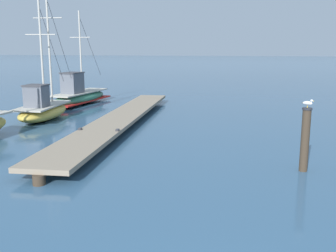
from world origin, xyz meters
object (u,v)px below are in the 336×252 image
mooring_piling (305,139)px  perched_seagull (307,103)px  fishing_boat_0 (42,108)px  fishing_boat_2 (79,95)px

mooring_piling → perched_seagull: size_ratio=5.48×
perched_seagull → mooring_piling: bearing=-23.5°
perched_seagull → fishing_boat_0: bearing=154.7°
perched_seagull → fishing_boat_2: bearing=138.4°
fishing_boat_2 → mooring_piling: 18.18m
fishing_boat_0 → perched_seagull: fishing_boat_0 is taller
fishing_boat_2 → fishing_boat_0: bearing=-81.9°
mooring_piling → fishing_boat_0: bearing=154.7°
mooring_piling → perched_seagull: (-0.01, 0.00, 1.11)m
fishing_boat_0 → mooring_piling: bearing=-25.3°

